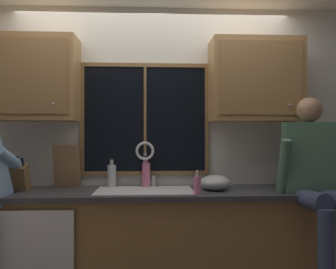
{
  "coord_description": "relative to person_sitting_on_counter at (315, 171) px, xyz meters",
  "views": [
    {
      "loc": [
        -0.02,
        -3.17,
        1.38
      ],
      "look_at": [
        0.12,
        -0.3,
        1.38
      ],
      "focal_mm": 36.94,
      "sensor_mm": 36.0,
      "label": 1
    }
  ],
  "objects": [
    {
      "name": "window_glass",
      "position": [
        -1.32,
        0.56,
        0.42
      ],
      "size": [
        1.1,
        0.02,
        0.95
      ],
      "primitive_type": "cube",
      "color": "black"
    },
    {
      "name": "lower_cabinet_run",
      "position": [
        -1.24,
        0.28,
        -0.66
      ],
      "size": [
        3.36,
        0.58,
        0.88
      ],
      "primitive_type": "cube",
      "color": "olive",
      "rests_on": "floor"
    },
    {
      "name": "sink",
      "position": [
        -1.32,
        0.27,
        -0.28
      ],
      "size": [
        0.8,
        0.46,
        0.21
      ],
      "color": "silver",
      "rests_on": "lower_cabinet_run"
    },
    {
      "name": "upper_cabinet_right",
      "position": [
        -0.34,
        0.4,
        0.76
      ],
      "size": [
        0.79,
        0.36,
        0.72
      ],
      "color": "#A87A47"
    },
    {
      "name": "window_frame_left",
      "position": [
        -1.89,
        0.55,
        0.42
      ],
      "size": [
        0.03,
        0.02,
        0.95
      ],
      "primitive_type": "cube",
      "color": "brown"
    },
    {
      "name": "dishwasher_front",
      "position": [
        -2.13,
        -0.04,
        -0.65
      ],
      "size": [
        0.6,
        0.02,
        0.74
      ],
      "primitive_type": "cube",
      "color": "white"
    },
    {
      "name": "countertop",
      "position": [
        -1.24,
        0.26,
        -0.2
      ],
      "size": [
        3.42,
        0.62,
        0.04
      ],
      "primitive_type": "cube",
      "color": "#38383D",
      "rests_on": "lower_cabinet_run"
    },
    {
      "name": "window_frame_bottom",
      "position": [
        -1.32,
        0.55,
        -0.07
      ],
      "size": [
        1.17,
        0.02,
        0.04
      ],
      "primitive_type": "cube",
      "color": "brown"
    },
    {
      "name": "bottle_green_glass",
      "position": [
        -1.61,
        0.47,
        -0.08
      ],
      "size": [
        0.08,
        0.08,
        0.25
      ],
      "color": "#B7B7BC",
      "rests_on": "countertop"
    },
    {
      "name": "window_frame_right",
      "position": [
        -0.75,
        0.55,
        0.42
      ],
      "size": [
        0.03,
        0.02,
        0.95
      ],
      "primitive_type": "cube",
      "color": "brown"
    },
    {
      "name": "bottle_tall_clear",
      "position": [
        -1.31,
        0.48,
        -0.07
      ],
      "size": [
        0.07,
        0.07,
        0.28
      ],
      "color": "pink",
      "rests_on": "countertop"
    },
    {
      "name": "person_sitting_on_counter",
      "position": [
        0.0,
        0.0,
        0.0
      ],
      "size": [
        0.54,
        0.63,
        1.26
      ],
      "color": "#384260",
      "rests_on": "countertop"
    },
    {
      "name": "upper_cabinet_left",
      "position": [
        -2.29,
        0.4,
        0.76
      ],
      "size": [
        0.79,
        0.36,
        0.72
      ],
      "color": "#A87A47"
    },
    {
      "name": "window_mullion_center",
      "position": [
        -1.32,
        0.55,
        0.42
      ],
      "size": [
        0.02,
        0.02,
        0.95
      ],
      "primitive_type": "cube",
      "color": "brown"
    },
    {
      "name": "cutting_board",
      "position": [
        -2.01,
        0.48,
        0.0
      ],
      "size": [
        0.23,
        0.1,
        0.37
      ],
      "primitive_type": "cube",
      "rotation": [
        0.21,
        0.0,
        0.0
      ],
      "color": "#997047",
      "rests_on": "countertop"
    },
    {
      "name": "knife_block",
      "position": [
        -2.34,
        0.3,
        -0.08
      ],
      "size": [
        0.12,
        0.18,
        0.32
      ],
      "color": "olive",
      "rests_on": "countertop"
    },
    {
      "name": "window_frame_top",
      "position": [
        -1.32,
        0.55,
        0.91
      ],
      "size": [
        1.17,
        0.02,
        0.04
      ],
      "primitive_type": "cube",
      "color": "brown"
    },
    {
      "name": "back_wall",
      "position": [
        -1.24,
        0.63,
        0.17
      ],
      "size": [
        5.76,
        0.12,
        2.55
      ],
      "primitive_type": "cube",
      "color": "silver",
      "rests_on": "floor"
    },
    {
      "name": "mixing_bowl",
      "position": [
        -0.73,
        0.26,
        -0.13
      ],
      "size": [
        0.26,
        0.26,
        0.13
      ],
      "primitive_type": "ellipsoid",
      "color": "#B7B7BC",
      "rests_on": "countertop"
    },
    {
      "name": "soap_dispenser",
      "position": [
        -0.91,
        0.08,
        -0.11
      ],
      "size": [
        0.06,
        0.07,
        0.19
      ],
      "color": "pink",
      "rests_on": "countertop"
    },
    {
      "name": "faucet",
      "position": [
        -1.31,
        0.45,
        0.07
      ],
      "size": [
        0.18,
        0.09,
        0.4
      ],
      "color": "silver",
      "rests_on": "countertop"
    }
  ]
}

